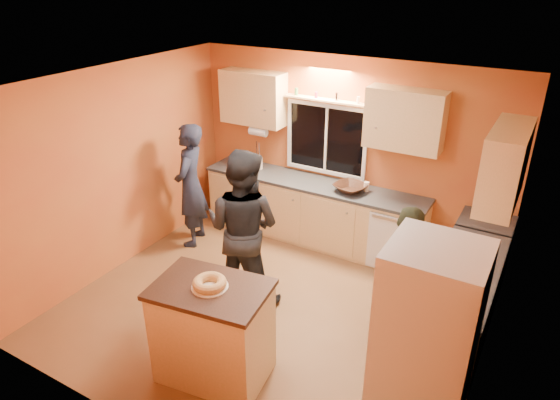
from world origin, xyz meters
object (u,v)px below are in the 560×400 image
Objects in this scene: person_center at (243,228)px; person_left at (191,186)px; island at (213,331)px; person_right at (403,278)px; refrigerator at (425,345)px.

person_left is at bearing -34.07° from person_center.
island is 1.95m from person_right.
person_center reaches higher than island.
person_center is 1.20× the size of person_right.
person_center reaches higher than person_left.
island is (-1.86, -0.35, -0.38)m from refrigerator.
island is at bearing -169.41° from refrigerator.
person_center reaches higher than person_right.
person_center is (-2.30, 0.85, 0.04)m from refrigerator.
person_center is (1.37, -0.74, 0.06)m from person_left.
person_left is (-1.81, 1.94, 0.36)m from island.
refrigerator is 4.00m from person_left.
island is 0.65× the size of person_left.
person_right is (1.82, 0.17, -0.15)m from person_center.
island is 0.73× the size of person_right.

